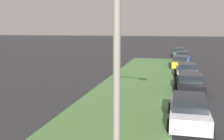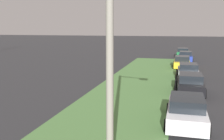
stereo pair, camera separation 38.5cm
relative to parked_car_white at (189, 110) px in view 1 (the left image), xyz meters
The scene contains 8 objects.
grass_median 4.87m from the parked_car_white, 128.66° to the left, with size 60.00×6.00×0.12m, color #517F42.
parked_car_white is the anchor object (origin of this frame).
parked_car_black 6.64m from the parked_car_white, ahead, with size 4.32×2.06×1.47m.
parked_car_silver 12.26m from the parked_car_white, ahead, with size 4.34×2.10×1.47m.
parked_car_yellow 18.83m from the parked_car_white, ahead, with size 4.31×2.04×1.47m.
parked_car_blue 25.24m from the parked_car_white, ahead, with size 4.31×2.04×1.47m.
parked_car_green 31.34m from the parked_car_white, ahead, with size 4.36×2.13×1.47m.
streetlight 6.73m from the parked_car_white, 156.97° to the left, with size 0.93×2.84×7.50m.
Camera 1 is at (-0.05, 4.09, 4.78)m, focal length 42.00 mm.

